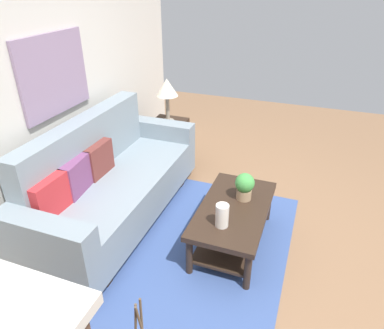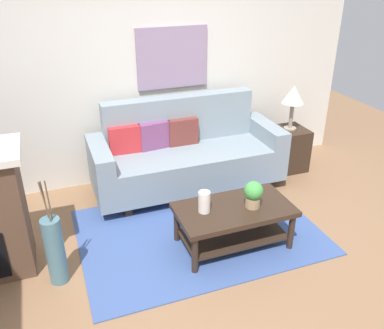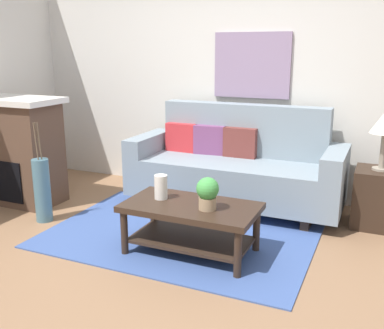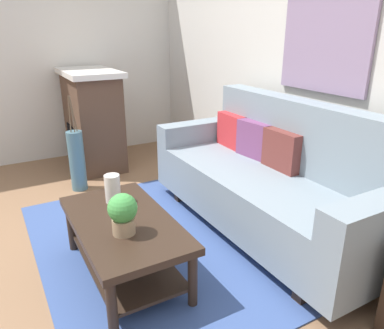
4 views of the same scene
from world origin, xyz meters
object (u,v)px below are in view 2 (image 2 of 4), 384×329
throw_pillow_maroon (183,132)px  coffee_table (234,217)px  throw_pillow_crimson (125,140)px  couch (186,155)px  floor_vase (55,251)px  tabletop_vase (204,202)px  throw_pillow_plum (154,135)px  potted_plant_tabletop (253,194)px  framed_painting (172,58)px  side_table (287,149)px  table_lamp (293,96)px

throw_pillow_maroon → coffee_table: 1.43m
throw_pillow_crimson → coffee_table: throw_pillow_crimson is taller
couch → floor_vase: size_ratio=3.55×
couch → throw_pillow_maroon: size_ratio=6.22×
throw_pillow_maroon → tabletop_vase: (-0.26, -1.34, -0.15)m
throw_pillow_plum → potted_plant_tabletop: bearing=-69.1°
throw_pillow_maroon → framed_painting: 0.87m
throw_pillow_plum → floor_vase: bearing=-133.7°
throw_pillow_crimson → potted_plant_tabletop: throw_pillow_crimson is taller
tabletop_vase → framed_painting: (0.26, 1.69, 0.95)m
throw_pillow_crimson → potted_plant_tabletop: (0.89, -1.43, -0.11)m
throw_pillow_plum → potted_plant_tabletop: size_ratio=1.37×
potted_plant_tabletop → framed_painting: size_ratio=0.30×
couch → throw_pillow_crimson: 0.75m
couch → side_table: bearing=0.2°
throw_pillow_crimson → couch: bearing=-10.2°
throw_pillow_plum → floor_vase: throw_pillow_plum is taller
throw_pillow_maroon → side_table: throw_pillow_maroon is taller
throw_pillow_plum → throw_pillow_maroon: size_ratio=1.00×
throw_pillow_plum → side_table: (1.77, -0.12, -0.40)m
throw_pillow_plum → floor_vase: (-1.25, -1.31, -0.36)m
coffee_table → table_lamp: 1.99m
throw_pillow_plum → tabletop_vase: (0.09, -1.34, -0.15)m
tabletop_vase → table_lamp: 2.13m
throw_pillow_crimson → floor_vase: size_ratio=0.57×
throw_pillow_crimson → framed_painting: framed_painting is taller
throw_pillow_crimson → framed_painting: (0.70, 0.34, 0.80)m
couch → throw_pillow_crimson: (-0.70, 0.13, 0.25)m
throw_pillow_crimson → side_table: (2.12, -0.12, -0.40)m
side_table → framed_painting: size_ratio=0.65×
coffee_table → potted_plant_tabletop: potted_plant_tabletop is taller
couch → throw_pillow_plum: 0.45m
throw_pillow_maroon → coffee_table: bearing=-88.8°
couch → framed_painting: framed_painting is taller
framed_painting → potted_plant_tabletop: bearing=-83.7°
potted_plant_tabletop → side_table: potted_plant_tabletop is taller
coffee_table → tabletop_vase: bearing=173.5°
tabletop_vase → coffee_table: bearing=-6.5°
throw_pillow_plum → framed_painting: 0.94m
couch → side_table: (1.42, 0.00, -0.15)m
potted_plant_tabletop → floor_vase: potted_plant_tabletop is taller
throw_pillow_maroon → floor_vase: bearing=-140.7°
coffee_table → floor_vase: bearing=177.6°
throw_pillow_crimson → potted_plant_tabletop: bearing=-58.0°
table_lamp → tabletop_vase: bearing=-144.0°
throw_pillow_crimson → framed_painting: bearing=26.0°
tabletop_vase → floor_vase: 1.35m
throw_pillow_crimson → framed_painting: 1.12m
throw_pillow_plum → framed_painting: bearing=44.3°
side_table → table_lamp: (0.00, 0.00, 0.71)m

